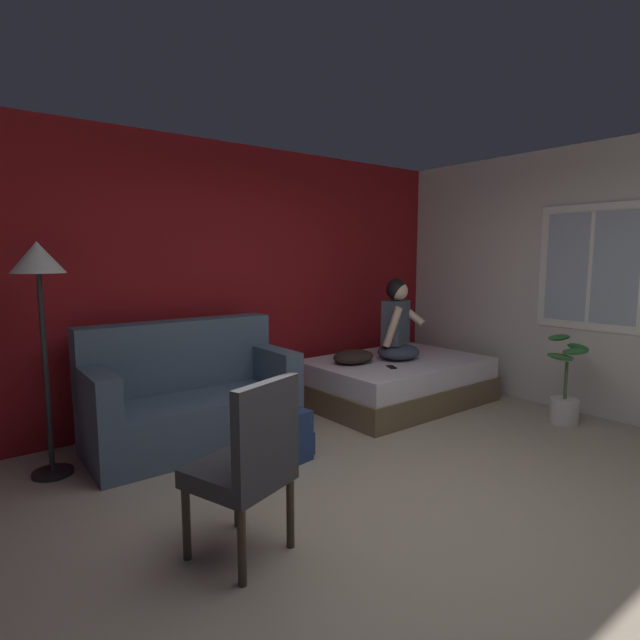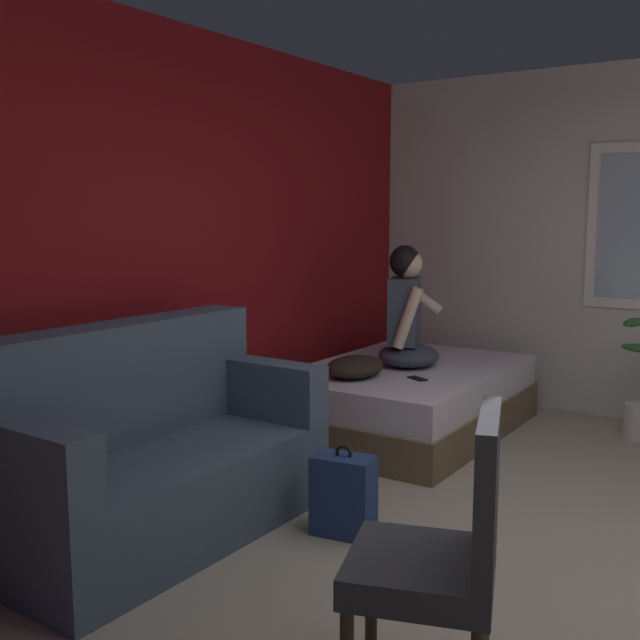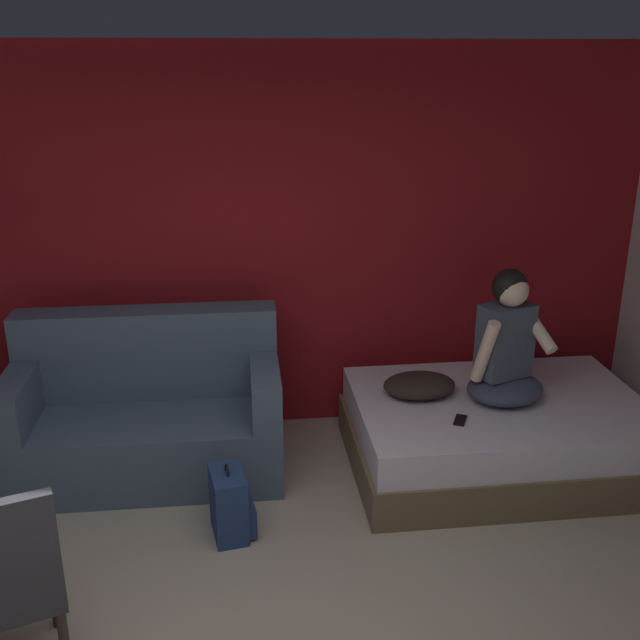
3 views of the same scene
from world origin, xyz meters
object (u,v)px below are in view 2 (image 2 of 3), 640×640
Objects in this scene: bed at (406,399)px; side_chair at (443,549)px; person_seated at (407,317)px; cell_phone at (417,379)px; throw_pillow at (355,367)px; couch at (153,456)px; backpack at (344,496)px.

side_chair is (-2.71, -1.51, 0.30)m from bed.
cell_phone is (-0.36, -0.27, -0.35)m from person_seated.
throw_pillow is at bearing 167.10° from person_seated.
side_chair reaches higher than throw_pillow.
couch reaches higher than backpack.
bed is 4.02× the size of throw_pillow.
side_chair is 2.04× the size of throw_pillow.
bed is 1.97× the size of side_chair.
couch reaches higher than cell_phone.
person_seated is at bearing 29.19° from side_chair.
bed is 3.12m from side_chair.
side_chair is at bearing -103.83° from couch.
backpack is 1.48m from cell_phone.
couch is at bearing 122.88° from backpack.
cell_phone is (1.94, -0.49, 0.09)m from couch.
side_chair is at bearing -143.24° from throw_pillow.
couch is 11.88× the size of cell_phone.
side_chair is 3.14m from person_seated.
couch is 3.57× the size of throw_pillow.
person_seated is 6.08× the size of cell_phone.
cell_phone is at bearing -14.23° from couch.
cell_phone is at bearing 12.10° from backpack.
cell_phone is at bearing 27.93° from side_chair.
cell_phone reaches higher than backpack.
couch is 1.95× the size of person_seated.
couch is at bearing 174.09° from bed.
throw_pillow is 3.33× the size of cell_phone.
backpack is at bearing -162.14° from person_seated.
throw_pillow is at bearing 28.94° from backpack.
throw_pillow is 0.43m from cell_phone.
backpack is (0.51, -0.80, -0.20)m from couch.
bed is 2.30m from couch.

